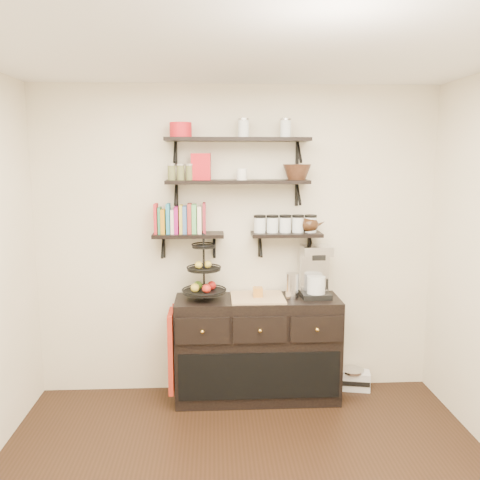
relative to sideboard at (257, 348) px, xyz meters
name	(u,v)px	position (x,y,z in m)	size (l,w,h in m)	color
ceiling	(253,33)	(-0.16, -1.51, 2.25)	(3.50, 3.50, 0.02)	white
back_wall	(237,242)	(-0.16, 0.24, 0.90)	(3.50, 0.02, 2.70)	#F3E7CE
shelf_top	(238,140)	(-0.16, 0.10, 1.78)	(1.20, 0.27, 0.23)	black
shelf_mid	(238,182)	(-0.16, 0.10, 1.43)	(1.20, 0.27, 0.23)	black
shelf_low_left	(188,236)	(-0.58, 0.12, 0.98)	(0.60, 0.25, 0.23)	black
shelf_low_right	(286,235)	(0.26, 0.12, 0.98)	(0.60, 0.25, 0.23)	black
cookbooks	(182,220)	(-0.64, 0.12, 1.11)	(0.43, 0.15, 0.26)	#B12025
glass_canisters	(285,225)	(0.25, 0.12, 1.06)	(0.54, 0.10, 0.13)	silver
sideboard	(257,348)	(0.00, 0.00, 0.00)	(1.40, 0.50, 0.92)	black
fruit_stand	(204,278)	(-0.45, 0.00, 0.63)	(0.37, 0.37, 0.54)	black
candle	(258,292)	(0.00, 0.00, 0.50)	(0.08, 0.08, 0.08)	#B17029
coffee_maker	(315,272)	(0.50, 0.03, 0.66)	(0.25, 0.24, 0.45)	black
thermal_carafe	(292,286)	(0.29, -0.02, 0.56)	(0.11, 0.11, 0.22)	silver
apron	(172,351)	(-0.73, -0.10, 0.03)	(0.04, 0.29, 0.68)	maroon
radio	(352,379)	(0.88, 0.12, -0.36)	(0.34, 0.24, 0.19)	silver
recipe_box	(201,167)	(-0.47, 0.10, 1.56)	(0.16, 0.06, 0.22)	red
walnut_bowl	(297,172)	(0.34, 0.10, 1.51)	(0.24, 0.24, 0.13)	black
ramekins	(242,174)	(-0.13, 0.10, 1.50)	(0.09, 0.09, 0.10)	white
teapot	(309,223)	(0.46, 0.12, 1.08)	(0.21, 0.16, 0.16)	#321C0F
red_pot	(181,130)	(-0.63, 0.10, 1.86)	(0.18, 0.18, 0.12)	red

